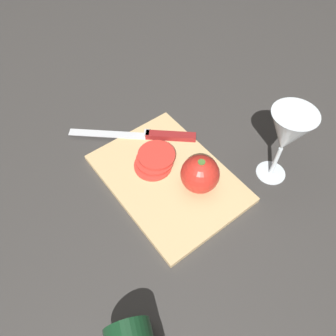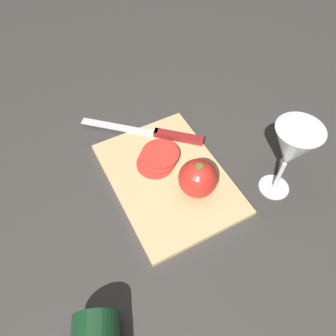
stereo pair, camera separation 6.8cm
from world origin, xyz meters
The scene contains 6 objects.
ground_plane centered at (0.00, 0.00, 0.00)m, with size 3.00×3.00×0.00m, color #383533.
cutting_board centered at (0.07, -0.03, 0.01)m, with size 0.32×0.23×0.01m.
wine_glass centered at (0.20, 0.16, 0.13)m, with size 0.09×0.09×0.18m.
whole_tomato centered at (0.13, 0.01, 0.05)m, with size 0.08×0.08×0.08m.
knife centered at (-0.03, 0.02, 0.02)m, with size 0.22×0.24×0.01m.
tomato_slice_stack_near centered at (0.03, -0.03, 0.02)m, with size 0.09×0.10×0.02m.
Camera 1 is at (0.40, -0.28, 0.59)m, focal length 35.00 mm.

